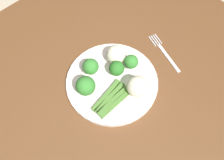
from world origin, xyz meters
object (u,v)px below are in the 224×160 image
at_px(broccoli_right, 91,67).
at_px(fork, 164,52).
at_px(plate, 112,82).
at_px(broccoli_back, 131,62).
at_px(asparagus_bundle, 111,99).
at_px(broccoli_outer_edge, 86,86).
at_px(cauliflower_near_fork, 116,54).
at_px(broccoli_left, 117,68).
at_px(cauliflower_back_right, 137,86).
at_px(dining_table, 102,110).

distance_m(broccoli_right, fork, 0.26).
xyz_separation_m(plate, broccoli_back, (0.08, -0.01, 0.04)).
xyz_separation_m(plate, asparagus_bundle, (-0.05, -0.04, 0.01)).
xyz_separation_m(asparagus_bundle, broccoli_right, (0.02, 0.11, 0.03)).
bearing_deg(broccoli_outer_edge, broccoli_right, 36.71).
distance_m(cauliflower_near_fork, fork, 0.17).
bearing_deg(broccoli_outer_edge, broccoli_left, -8.92).
height_order(broccoli_left, cauliflower_back_right, cauliflower_back_right).
height_order(broccoli_right, cauliflower_near_fork, same).
bearing_deg(fork, asparagus_bundle, 108.18).
distance_m(broccoli_outer_edge, broccoli_back, 0.16).
xyz_separation_m(broccoli_right, cauliflower_back_right, (0.05, -0.14, -0.00)).
height_order(broccoli_back, fork, broccoli_back).
bearing_deg(cauliflower_back_right, broccoli_back, 55.20).
relative_size(cauliflower_back_right, fork, 0.39).
bearing_deg(fork, broccoli_back, 92.29).
xyz_separation_m(plate, broccoli_right, (-0.03, 0.07, 0.04)).
relative_size(broccoli_back, fork, 0.32).
height_order(cauliflower_back_right, fork, cauliflower_back_right).
bearing_deg(dining_table, broccoli_outer_edge, 122.34).
bearing_deg(asparagus_bundle, cauliflower_near_fork, 36.97).
height_order(asparagus_bundle, broccoli_left, broccoli_left).
relative_size(dining_table, broccoli_right, 20.19).
xyz_separation_m(broccoli_outer_edge, broccoli_left, (0.11, -0.02, -0.01)).
bearing_deg(broccoli_outer_edge, dining_table, -57.66).
xyz_separation_m(asparagus_bundle, fork, (0.25, 0.00, -0.02)).
bearing_deg(dining_table, fork, -6.23).
xyz_separation_m(dining_table, fork, (0.26, -0.03, 0.11)).
bearing_deg(broccoli_right, asparagus_bundle, -100.67).
relative_size(asparagus_bundle, broccoli_outer_edge, 1.77).
relative_size(broccoli_outer_edge, broccoli_left, 1.24).
bearing_deg(plate, dining_table, -169.06).
relative_size(plate, broccoli_outer_edge, 4.03).
xyz_separation_m(broccoli_right, broccoli_back, (0.10, -0.07, -0.00)).
xyz_separation_m(plate, broccoli_left, (0.03, 0.01, 0.04)).
bearing_deg(fork, dining_table, 100.94).
relative_size(broccoli_back, cauliflower_back_right, 0.84).
distance_m(broccoli_left, broccoli_back, 0.05).
bearing_deg(dining_table, broccoli_right, 67.13).
xyz_separation_m(dining_table, asparagus_bundle, (0.01, -0.03, 0.13)).
distance_m(broccoli_outer_edge, fork, 0.30).
bearing_deg(broccoli_right, fork, -24.58).
bearing_deg(plate, fork, -11.00).
bearing_deg(broccoli_left, broccoli_right, 132.28).
height_order(plate, broccoli_back, broccoli_back).
xyz_separation_m(broccoli_right, fork, (0.23, -0.10, -0.05)).
distance_m(dining_table, broccoli_back, 0.20).
relative_size(cauliflower_near_fork, fork, 0.37).
xyz_separation_m(dining_table, broccoli_outer_edge, (-0.02, 0.04, 0.16)).
height_order(dining_table, broccoli_outer_edge, broccoli_outer_edge).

